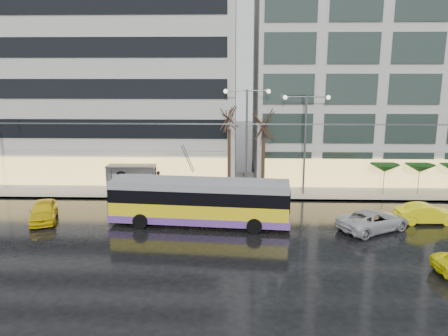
{
  "coord_description": "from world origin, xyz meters",
  "views": [
    {
      "loc": [
        1.21,
        -26.3,
        10.57
      ],
      "look_at": [
        0.24,
        5.0,
        3.68
      ],
      "focal_mm": 35.0,
      "sensor_mm": 36.0,
      "label": 1
    }
  ],
  "objects_px": {
    "bus_shelter": "(128,173)",
    "street_lamp_near": "(247,127)",
    "trolleybus": "(200,203)",
    "taxi_a": "(44,211)"
  },
  "relations": [
    {
      "from": "bus_shelter",
      "to": "taxi_a",
      "type": "height_order",
      "value": "bus_shelter"
    },
    {
      "from": "bus_shelter",
      "to": "street_lamp_near",
      "type": "xyz_separation_m",
      "value": [
        10.38,
        0.11,
        4.03
      ]
    },
    {
      "from": "bus_shelter",
      "to": "street_lamp_near",
      "type": "height_order",
      "value": "street_lamp_near"
    },
    {
      "from": "trolleybus",
      "to": "bus_shelter",
      "type": "xyz_separation_m",
      "value": [
        -6.97,
        7.68,
        0.39
      ]
    },
    {
      "from": "trolleybus",
      "to": "taxi_a",
      "type": "bearing_deg",
      "value": 177.8
    },
    {
      "from": "bus_shelter",
      "to": "taxi_a",
      "type": "relative_size",
      "value": 0.96
    },
    {
      "from": "bus_shelter",
      "to": "street_lamp_near",
      "type": "distance_m",
      "value": 11.14
    },
    {
      "from": "trolleybus",
      "to": "taxi_a",
      "type": "relative_size",
      "value": 2.91
    },
    {
      "from": "street_lamp_near",
      "to": "trolleybus",
      "type": "bearing_deg",
      "value": -113.61
    },
    {
      "from": "trolleybus",
      "to": "street_lamp_near",
      "type": "bearing_deg",
      "value": 66.39
    }
  ]
}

